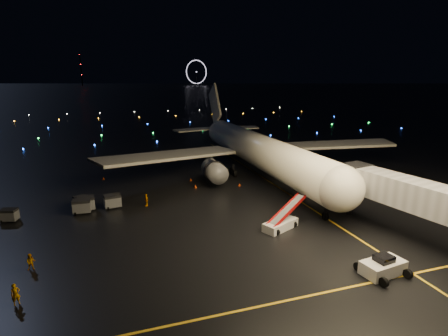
{
  "coord_description": "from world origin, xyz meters",
  "views": [
    {
      "loc": [
        -12.24,
        -30.84,
        16.71
      ],
      "look_at": [
        1.68,
        12.0,
        5.0
      ],
      "focal_mm": 28.0,
      "sensor_mm": 36.0,
      "label": 1
    }
  ],
  "objects": [
    {
      "name": "safety_cone_0",
      "position": [
        6.43,
        18.72,
        0.26
      ],
      "size": [
        0.55,
        0.55,
        0.52
      ],
      "primitive_type": "cone",
      "rotation": [
        0.0,
        0.0,
        0.24
      ],
      "color": "#E34309",
      "rests_on": "ground"
    },
    {
      "name": "baggage_cart_3",
      "position": [
        -16.54,
        14.19,
        0.9
      ],
      "size": [
        2.18,
        1.57,
        1.8
      ],
      "primitive_type": "cube",
      "rotation": [
        0.0,
        0.0,
        -0.04
      ],
      "color": "slate",
      "rests_on": "ground"
    },
    {
      "name": "safety_cone_2",
      "position": [
        -0.27,
        23.93,
        0.25
      ],
      "size": [
        0.53,
        0.53,
        0.49
      ],
      "primitive_type": "cone",
      "rotation": [
        0.0,
        0.0,
        0.25
      ],
      "color": "#E34309",
      "rests_on": "ground"
    },
    {
      "name": "radio_mast",
      "position": [
        -60.0,
        740.0,
        32.0
      ],
      "size": [
        1.8,
        1.8,
        64.0
      ],
      "primitive_type": "cylinder",
      "color": "black",
      "rests_on": "ground"
    },
    {
      "name": "safety_cone_3",
      "position": [
        -14.15,
        29.19,
        0.24
      ],
      "size": [
        0.42,
        0.42,
        0.48
      ],
      "primitive_type": "cone",
      "rotation": [
        0.0,
        0.0,
        0.01
      ],
      "color": "#E34309",
      "rests_on": "ground"
    },
    {
      "name": "pushback_tug",
      "position": [
        9.34,
        -9.22,
        0.91
      ],
      "size": [
        4.06,
        2.5,
        1.82
      ],
      "primitive_type": "cube",
      "rotation": [
        0.0,
        0.0,
        0.14
      ],
      "color": "silver",
      "rests_on": "ground"
    },
    {
      "name": "airliner",
      "position": [
        11.36,
        26.3,
        7.7
      ],
      "size": [
        54.8,
        52.11,
        15.4
      ],
      "primitive_type": null,
      "rotation": [
        0.0,
        0.0,
        0.01
      ],
      "color": "silver",
      "rests_on": "ground"
    },
    {
      "name": "safety_cone_1",
      "position": [
        -0.4,
        19.99,
        0.28
      ],
      "size": [
        0.55,
        0.55,
        0.56
      ],
      "primitive_type": "cone",
      "rotation": [
        0.0,
        0.0,
        0.14
      ],
      "color": "#E34309",
      "rests_on": "ground"
    },
    {
      "name": "baggage_cart_4",
      "position": [
        -24.65,
        14.09,
        0.77
      ],
      "size": [
        2.06,
        1.68,
        1.53
      ],
      "primitive_type": "cube",
      "rotation": [
        0.0,
        0.0,
        -0.26
      ],
      "color": "slate",
      "rests_on": "ground"
    },
    {
      "name": "baggage_cart_0",
      "position": [
        -12.82,
        14.99,
        0.89
      ],
      "size": [
        2.3,
        1.78,
        1.78
      ],
      "primitive_type": "cube",
      "rotation": [
        0.0,
        0.0,
        0.16
      ],
      "color": "slate",
      "rests_on": "ground"
    },
    {
      "name": "baggage_cart_2",
      "position": [
        -16.8,
        16.59,
        0.75
      ],
      "size": [
        2.07,
        1.74,
        1.5
      ],
      "primitive_type": "cube",
      "rotation": [
        0.0,
        0.0,
        0.33
      ],
      "color": "slate",
      "rests_on": "ground"
    },
    {
      "name": "taxiway_lights",
      "position": [
        0.0,
        106.0,
        0.18
      ],
      "size": [
        164.0,
        92.0,
        0.36
      ],
      "primitive_type": null,
      "color": "black",
      "rests_on": "ground"
    },
    {
      "name": "baggage_cart_1",
      "position": [
        -16.12,
        15.09,
        0.9
      ],
      "size": [
        2.29,
        1.75,
        1.79
      ],
      "primitive_type": "cube",
      "rotation": [
        0.0,
        0.0,
        0.14
      ],
      "color": "slate",
      "rests_on": "ground"
    },
    {
      "name": "ferris_wheel",
      "position": [
        170.0,
        720.0,
        26.0
      ],
      "size": [
        49.33,
        16.8,
        52.0
      ],
      "primitive_type": null,
      "rotation": [
        0.0,
        0.0,
        0.26
      ],
      "color": "black",
      "rests_on": "ground"
    },
    {
      "name": "belt_loader",
      "position": [
        5.19,
        2.1,
        1.57
      ],
      "size": [
        6.6,
        4.32,
        3.13
      ],
      "primitive_type": null,
      "rotation": [
        0.0,
        0.0,
        0.43
      ],
      "color": "silver",
      "rests_on": "ground"
    },
    {
      "name": "crew_a",
      "position": [
        -20.09,
        -4.04,
        0.86
      ],
      "size": [
        0.74,
        0.63,
        1.72
      ],
      "primitive_type": "imported",
      "rotation": [
        0.0,
        0.0,
        0.42
      ],
      "color": "#FE9D00",
      "rests_on": "ground"
    },
    {
      "name": "crew_c",
      "position": [
        -8.51,
        14.26,
        0.86
      ],
      "size": [
        0.59,
        1.06,
        1.71
      ],
      "primitive_type": "imported",
      "rotation": [
        0.0,
        0.0,
        -1.39
      ],
      "color": "#FE9D00",
      "rests_on": "ground"
    },
    {
      "name": "lane_cross",
      "position": [
        -5.0,
        -10.0,
        0.01
      ],
      "size": [
        60.0,
        0.25,
        0.02
      ],
      "primitive_type": "cube",
      "color": "gold",
      "rests_on": "ground"
    },
    {
      "name": "crew_b",
      "position": [
        -19.98,
        1.09,
        0.78
      ],
      "size": [
        0.76,
        0.6,
        1.56
      ],
      "primitive_type": "imported",
      "rotation": [
        0.0,
        0.0,
        0.01
      ],
      "color": "#FE9D00",
      "rests_on": "ground"
    },
    {
      "name": "lane_centre",
      "position": [
        12.0,
        15.0,
        0.01
      ],
      "size": [
        0.25,
        80.0,
        0.02
      ],
      "primitive_type": "cube",
      "color": "gold",
      "rests_on": "ground"
    },
    {
      "name": "ground",
      "position": [
        0.0,
        300.0,
        0.0
      ],
      "size": [
        2000.0,
        2000.0,
        0.0
      ],
      "primitive_type": "plane",
      "color": "black",
      "rests_on": "ground"
    }
  ]
}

